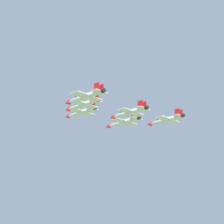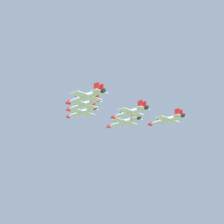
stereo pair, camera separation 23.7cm
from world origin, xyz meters
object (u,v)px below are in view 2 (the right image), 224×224
at_px(jet_lead, 81,112).
at_px(jet_left_wingman, 83,105).
at_px(jet_right_wingman, 123,122).
at_px(jet_right_outer, 166,120).
at_px(jet_left_outer, 85,97).
at_px(jet_slot_rear, 129,112).

height_order(jet_lead, jet_left_wingman, jet_lead).
relative_size(jet_left_wingman, jet_right_wingman, 0.95).
height_order(jet_right_wingman, jet_right_outer, jet_right_outer).
distance_m(jet_lead, jet_left_outer, 32.00).
xyz_separation_m(jet_lead, jet_right_outer, (-14.90, -27.78, -3.53)).
distance_m(jet_right_wingman, jet_left_outer, 32.92).
xyz_separation_m(jet_right_wingman, jet_slot_rear, (-14.91, 5.12, -1.48)).
height_order(jet_left_wingman, jet_left_outer, jet_left_wingman).
relative_size(jet_right_wingman, jet_left_outer, 1.00).
distance_m(jet_left_wingman, jet_right_wingman, 20.47).
height_order(jet_left_wingman, jet_right_wingman, jet_left_wingman).
xyz_separation_m(jet_lead, jet_right_wingman, (-7.45, -13.89, -4.13)).
bearing_deg(jet_left_outer, jet_lead, -40.99).
bearing_deg(jet_right_outer, jet_slot_rear, 90.93).
distance_m(jet_lead, jet_right_wingman, 16.29).
height_order(jet_lead, jet_slot_rear, jet_lead).
xyz_separation_m(jet_right_wingman, jet_right_outer, (-7.45, -13.89, 0.59)).
relative_size(jet_left_outer, jet_slot_rear, 1.03).
height_order(jet_left_wingman, jet_slot_rear, jet_left_wingman).
distance_m(jet_left_outer, jet_slot_rear, 20.41).
xyz_separation_m(jet_left_outer, jet_right_outer, (14.91, -38.01, 1.97)).
distance_m(jet_left_wingman, jet_right_outer, 32.91).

